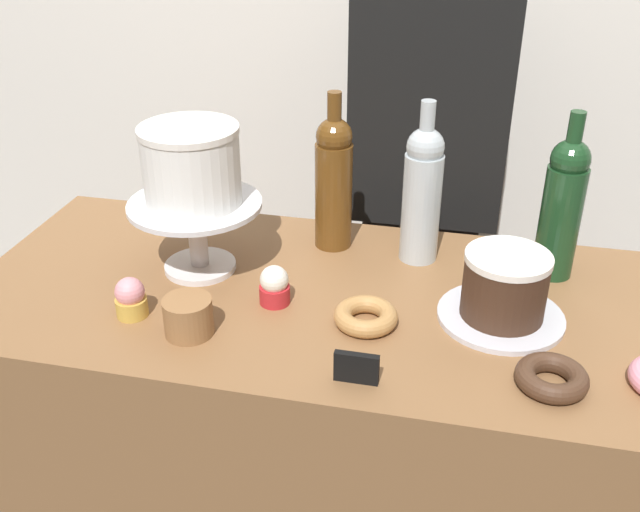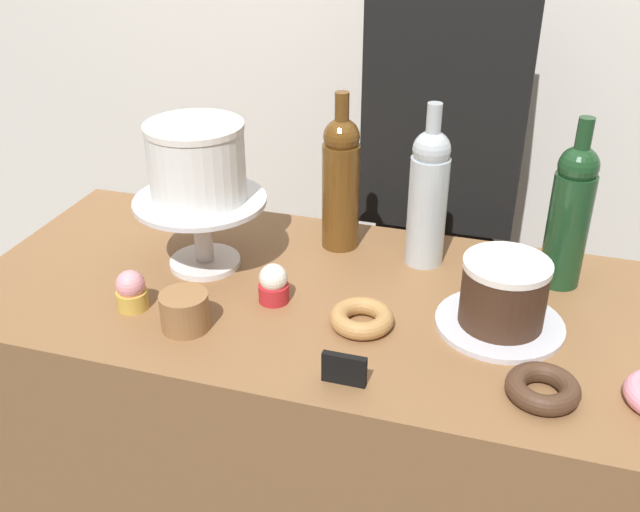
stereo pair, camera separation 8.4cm
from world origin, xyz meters
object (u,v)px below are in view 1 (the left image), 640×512
barista_figure (423,212)px  white_layer_cake (191,165)px  wine_bottle_green (562,206)px  donut_maple (366,316)px  price_sign_chalkboard (356,368)px  wine_bottle_clear (422,192)px  cake_stand_pedestal (197,224)px  donut_chocolate (552,378)px  chocolate_round_cake (505,285)px  cupcake_vanilla (274,286)px  cupcake_strawberry (131,298)px  wine_bottle_amber (334,181)px  cookie_stack (188,317)px

barista_figure → white_layer_cake: bearing=-127.9°
wine_bottle_green → barista_figure: bearing=126.9°
donut_maple → price_sign_chalkboard: 0.16m
wine_bottle_green → wine_bottle_clear: (-0.26, 0.01, 0.00)m
white_layer_cake → barista_figure: size_ratio=0.11×
cake_stand_pedestal → wine_bottle_clear: bearing=18.8°
donut_chocolate → price_sign_chalkboard: price_sign_chalkboard is taller
cake_stand_pedestal → chocolate_round_cake: 0.58m
cupcake_vanilla → cupcake_strawberry: bearing=-157.9°
cupcake_strawberry → wine_bottle_clear: bearing=34.4°
cake_stand_pedestal → donut_chocolate: size_ratio=2.27×
wine_bottle_amber → cupcake_strawberry: bearing=-130.6°
white_layer_cake → wine_bottle_amber: wine_bottle_amber is taller
donut_maple → barista_figure: size_ratio=0.07×
wine_bottle_green → cookie_stack: bearing=-150.6°
white_layer_cake → barista_figure: barista_figure is taller
white_layer_cake → wine_bottle_green: 0.69m
cupcake_vanilla → donut_maple: size_ratio=0.66×
cookie_stack → barista_figure: (0.33, 0.72, -0.10)m
wine_bottle_amber → wine_bottle_clear: same height
cupcake_vanilla → price_sign_chalkboard: cupcake_vanilla is taller
white_layer_cake → donut_maple: size_ratio=1.64×
wine_bottle_green → wine_bottle_amber: bearing=176.8°
cupcake_strawberry → price_sign_chalkboard: (0.42, -0.10, -0.01)m
wine_bottle_amber → donut_maple: 0.33m
cookie_stack → barista_figure: 0.80m
white_layer_cake → cupcake_vanilla: size_ratio=2.47×
chocolate_round_cake → donut_maple: bearing=-163.4°
cupcake_strawberry → cookie_stack: size_ratio=0.88×
cake_stand_pedestal → donut_maple: bearing=-18.9°
chocolate_round_cake → cupcake_vanilla: 0.41m
cupcake_strawberry → cupcake_vanilla: same height
chocolate_round_cake → donut_maple: 0.24m
wine_bottle_green → chocolate_round_cake: bearing=-117.0°
wine_bottle_amber → cupcake_vanilla: wine_bottle_amber is taller
white_layer_cake → wine_bottle_green: wine_bottle_green is taller
donut_maple → barista_figure: bearing=85.9°
barista_figure → cookie_stack: bearing=-114.9°
donut_maple → white_layer_cake: bearing=161.1°
cupcake_strawberry → barista_figure: bearing=56.7°
wine_bottle_clear → price_sign_chalkboard: size_ratio=4.65×
donut_chocolate → wine_bottle_green: bearing=87.1°
cake_stand_pedestal → wine_bottle_amber: 0.29m
cake_stand_pedestal → wine_bottle_amber: bearing=34.1°
chocolate_round_cake → cupcake_strawberry: 0.65m
cake_stand_pedestal → cookie_stack: cake_stand_pedestal is taller
wine_bottle_clear → donut_chocolate: size_ratio=2.91×
cake_stand_pedestal → cupcake_strawberry: bearing=-107.7°
cupcake_vanilla → white_layer_cake: bearing=153.9°
cake_stand_pedestal → white_layer_cake: size_ratio=1.38×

